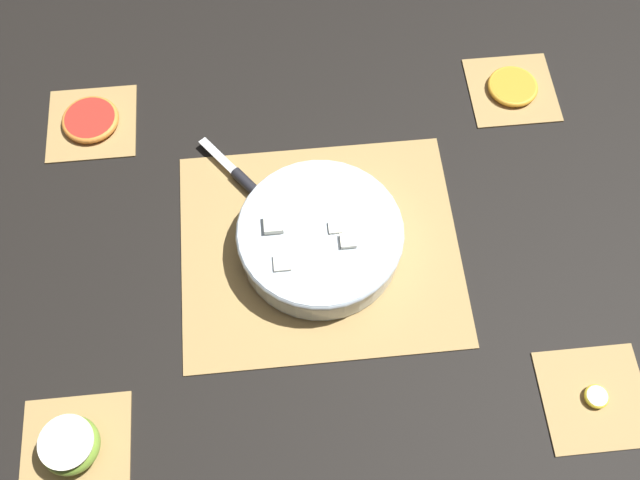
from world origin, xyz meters
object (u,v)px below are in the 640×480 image
(paring_knife, at_px, (243,180))
(orange_slice_whole, at_px, (513,86))
(grapefruit_slice, at_px, (90,120))
(banana_coin_single, at_px, (597,397))
(apple_half, at_px, (70,445))
(fruit_salad_bowl, at_px, (320,237))

(paring_knife, distance_m, orange_slice_whole, 0.49)
(grapefruit_slice, bearing_deg, banana_coin_single, 142.95)
(paring_knife, xyz_separation_m, banana_coin_single, (-0.47, 0.40, -0.00))
(apple_half, height_order, banana_coin_single, apple_half)
(paring_knife, bearing_deg, grapefruit_slice, -30.18)
(apple_half, relative_size, grapefruit_slice, 0.84)
(apple_half, xyz_separation_m, orange_slice_whole, (-0.72, -0.54, -0.02))
(apple_half, height_order, grapefruit_slice, apple_half)
(orange_slice_whole, xyz_separation_m, grapefruit_slice, (0.72, -0.00, 0.00))
(fruit_salad_bowl, relative_size, banana_coin_single, 7.21)
(fruit_salad_bowl, height_order, apple_half, fruit_salad_bowl)
(paring_knife, relative_size, grapefruit_slice, 1.27)
(apple_half, relative_size, orange_slice_whole, 0.92)
(paring_knife, bearing_deg, apple_half, 58.06)
(fruit_salad_bowl, bearing_deg, grapefruit_slice, -37.06)
(fruit_salad_bowl, relative_size, grapefruit_slice, 2.62)
(banana_coin_single, bearing_deg, apple_half, 0.00)
(paring_knife, height_order, grapefruit_slice, paring_knife)
(fruit_salad_bowl, bearing_deg, orange_slice_whole, -142.99)
(apple_half, bearing_deg, banana_coin_single, 180.00)
(fruit_salad_bowl, bearing_deg, apple_half, 37.09)
(grapefruit_slice, bearing_deg, fruit_salad_bowl, 142.94)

